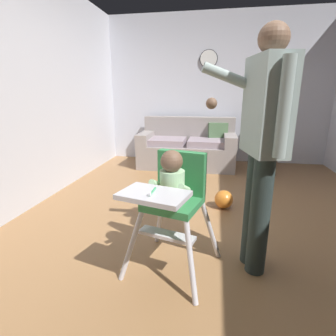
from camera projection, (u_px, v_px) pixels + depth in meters
ground at (208, 233)px, 2.60m from camera, size 5.65×7.23×0.10m
wall_far at (216, 90)px, 4.92m from camera, size 4.85×0.06×2.67m
wall_left at (23, 87)px, 2.85m from camera, size 0.06×6.23×2.67m
couch at (188, 148)px, 4.77m from camera, size 1.68×0.86×0.86m
high_chair at (173, 190)px, 1.83m from camera, size 0.73×0.82×0.92m
adult_standing at (263, 142)px, 1.77m from camera, size 0.58×0.50×1.69m
toy_ball at (224, 199)px, 3.02m from camera, size 0.21×0.21×0.21m
side_table at (264, 150)px, 4.33m from camera, size 0.40×0.40×0.52m
sippy_cup at (266, 139)px, 4.28m from camera, size 0.07×0.07×0.10m
wall_clock at (209, 59)px, 4.76m from camera, size 0.32×0.04×0.32m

